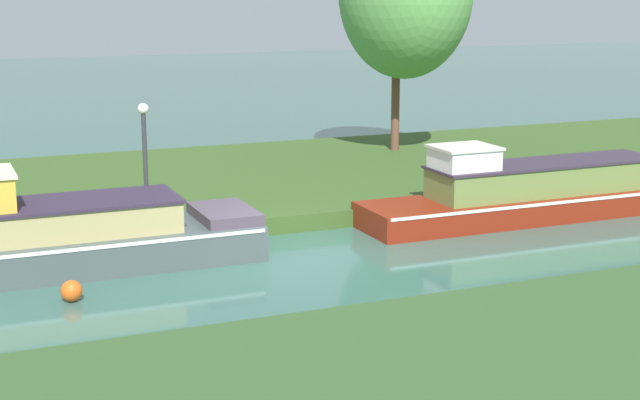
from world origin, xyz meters
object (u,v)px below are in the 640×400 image
at_px(maroon_barge, 531,192).
at_px(channel_buoy, 71,291).
at_px(slate_narrowboat, 69,237).
at_px(lamp_post, 145,145).

bearing_deg(maroon_barge, channel_buoy, -169.34).
relative_size(maroon_barge, channel_buoy, 21.39).
bearing_deg(slate_narrowboat, lamp_post, 42.89).
xyz_separation_m(maroon_barge, channel_buoy, (-11.01, -2.07, -0.43)).
xyz_separation_m(lamp_post, channel_buoy, (-2.24, -3.88, -1.84)).
bearing_deg(lamp_post, maroon_barge, -11.62).
distance_m(slate_narrowboat, lamp_post, 3.00).
bearing_deg(lamp_post, slate_narrowboat, -137.11).
height_order(slate_narrowboat, lamp_post, lamp_post).
bearing_deg(maroon_barge, slate_narrowboat, 180.00).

